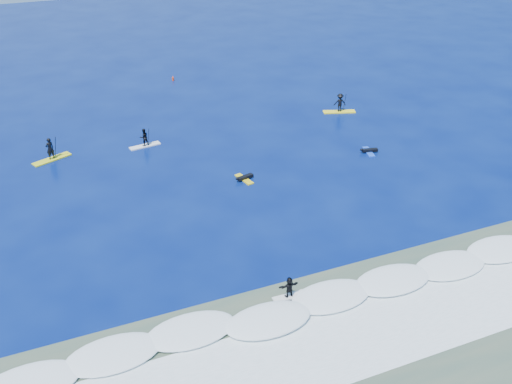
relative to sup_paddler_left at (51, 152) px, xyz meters
name	(u,v)px	position (x,y,z in m)	size (l,w,h in m)	color
ground	(248,215)	(11.71, -14.13, -0.70)	(160.00, 160.00, 0.00)	#04124D
shallow_water	(354,355)	(11.71, -28.13, -0.69)	(90.00, 13.00, 0.01)	#394E41
breaking_wave	(316,305)	(11.71, -24.13, -0.70)	(40.00, 6.00, 0.30)	white
whitewater	(344,342)	(11.71, -27.13, -0.70)	(34.00, 5.00, 0.02)	silver
sup_paddler_left	(51,152)	(0.00, 0.00, 0.00)	(3.25, 1.98, 2.24)	yellow
sup_paddler_center	(144,139)	(7.63, -0.41, 0.00)	(2.73, 1.04, 1.87)	silver
sup_paddler_right	(340,104)	(26.95, -0.01, 0.16)	(3.22, 1.73, 2.20)	yellow
prone_paddler_near	(244,178)	(13.33, -9.24, -0.56)	(1.53, 1.99, 0.40)	yellow
prone_paddler_far	(369,151)	(24.77, -8.81, -0.56)	(1.52, 1.99, 0.40)	blue
wave_surfer	(289,289)	(10.52, -23.13, 0.08)	(1.88, 0.52, 1.36)	silver
marker_buoy	(173,78)	(14.44, 15.32, -0.45)	(0.24, 0.24, 0.57)	red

